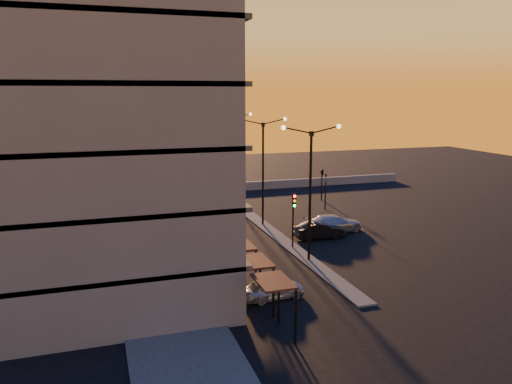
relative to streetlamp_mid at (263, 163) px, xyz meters
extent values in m
plane|color=black|center=(0.00, -10.00, -5.59)|extent=(120.00, 120.00, 0.00)
cube|color=#454543|center=(-10.50, -6.00, -5.53)|extent=(5.00, 40.00, 0.12)
cube|color=#454543|center=(0.00, 0.00, -5.53)|extent=(1.20, 36.00, 0.12)
cube|color=slate|center=(2.00, 16.00, -5.09)|extent=(44.00, 0.50, 1.00)
cylinder|color=slate|center=(-14.00, -8.00, 6.91)|extent=(14.00, 14.00, 25.00)
cube|color=slate|center=(-14.00, -13.00, 6.91)|extent=(14.00, 10.00, 25.00)
cylinder|color=black|center=(-14.00, -8.00, -3.99)|extent=(14.16, 14.16, 2.40)
cube|color=black|center=(-6.80, -12.00, -1.99)|extent=(0.15, 3.20, 1.20)
cylinder|color=black|center=(0.00, -10.00, -1.09)|extent=(0.18, 0.18, 9.00)
cube|color=black|center=(0.00, -10.00, 3.31)|extent=(0.25, 0.25, 0.35)
sphere|color=#FFE5B2|center=(-2.00, -10.00, 3.76)|extent=(0.32, 0.32, 0.32)
sphere|color=#FFE5B2|center=(2.00, -10.00, 3.76)|extent=(0.32, 0.32, 0.32)
cylinder|color=black|center=(0.00, 0.00, -1.09)|extent=(0.18, 0.18, 9.00)
cube|color=black|center=(0.00, 0.00, 3.31)|extent=(0.25, 0.25, 0.35)
sphere|color=#FFE5B2|center=(-2.00, 0.00, 3.76)|extent=(0.32, 0.32, 0.32)
sphere|color=#FFE5B2|center=(2.00, 0.00, 3.76)|extent=(0.32, 0.32, 0.32)
cylinder|color=black|center=(0.00, 10.00, -1.09)|extent=(0.18, 0.18, 9.00)
cube|color=black|center=(0.00, 10.00, 3.31)|extent=(0.25, 0.25, 0.35)
sphere|color=#FFE5B2|center=(-2.00, 10.00, 3.76)|extent=(0.32, 0.32, 0.32)
sphere|color=#FFE5B2|center=(2.00, 10.00, 3.76)|extent=(0.32, 0.32, 0.32)
cylinder|color=black|center=(0.00, -7.00, -3.99)|extent=(0.12, 0.12, 3.20)
cube|color=black|center=(0.00, -7.18, -1.84)|extent=(0.28, 0.16, 1.00)
sphere|color=#FF0C05|center=(0.00, -7.28, -1.49)|extent=(0.20, 0.20, 0.20)
sphere|color=orange|center=(0.00, -7.28, -1.84)|extent=(0.20, 0.20, 0.20)
sphere|color=#0CFF26|center=(0.00, -7.28, -2.19)|extent=(0.20, 0.20, 0.20)
cylinder|color=black|center=(8.00, 4.00, -4.19)|extent=(0.12, 0.12, 2.80)
imported|color=black|center=(8.00, 4.00, -2.39)|extent=(0.13, 0.16, 0.80)
cylinder|color=black|center=(9.50, 8.00, -4.19)|extent=(0.12, 0.12, 2.80)
imported|color=black|center=(9.50, 8.00, -2.39)|extent=(0.42, 1.99, 0.80)
imported|color=silver|center=(-4.59, -15.28, -4.97)|extent=(3.79, 1.82, 1.25)
imported|color=black|center=(3.06, -5.17, -4.91)|extent=(4.16, 1.58, 1.36)
imported|color=silver|center=(5.01, -3.90, -4.85)|extent=(5.40, 2.87, 1.49)
camera|label=1|loc=(-13.80, -40.52, 6.03)|focal=35.00mm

